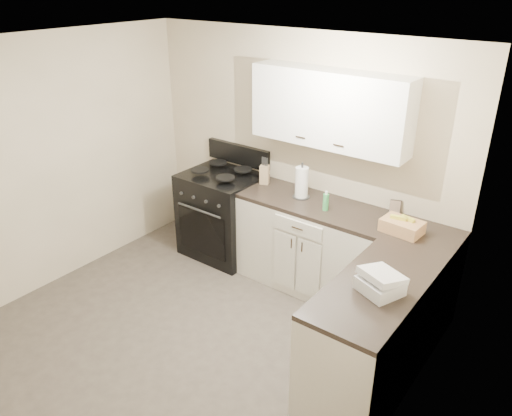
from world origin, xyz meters
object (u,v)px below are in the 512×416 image
Objects in this scene: knife_block at (265,175)px; paper_towel at (302,183)px; stove at (223,216)px; countertop_grill at (380,286)px; wicker_basket at (402,226)px.

paper_towel reaches higher than knife_block.
stove is 1.18m from paper_towel.
paper_towel is (0.99, 0.06, 0.64)m from stove.
knife_block is at bearing 172.56° from paper_towel.
countertop_grill is at bearing -54.16° from knife_block.
wicker_basket is 0.97m from countertop_grill.
wicker_basket is (1.09, -0.10, -0.10)m from paper_towel.
wicker_basket reaches higher than countertop_grill.
paper_towel is at bearing 163.60° from countertop_grill.
stove is at bearing -176.33° from paper_towel.
stove is 2.56m from countertop_grill.
countertop_grill reaches higher than stove.
stove is 3.22× the size of paper_towel.
paper_towel is at bearing 3.67° from stove.
paper_towel is 1.16× the size of countertop_grill.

